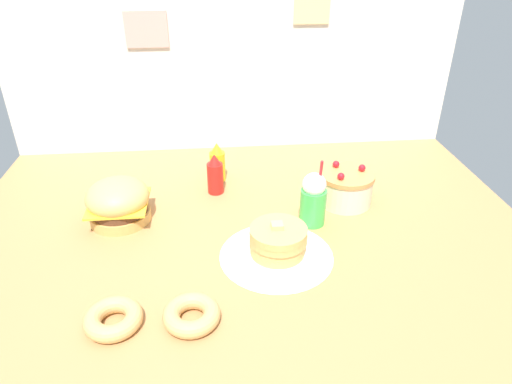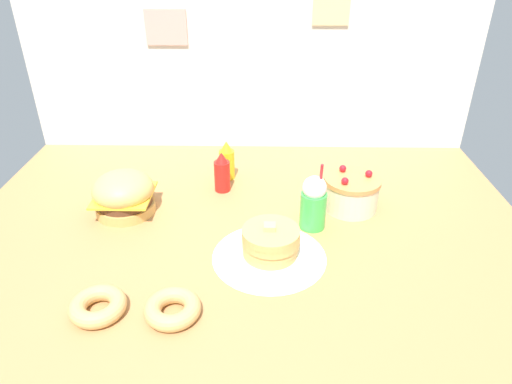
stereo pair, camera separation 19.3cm
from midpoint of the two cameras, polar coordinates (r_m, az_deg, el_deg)
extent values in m
cube|color=#B27F4C|center=(1.90, 1.51, -6.52)|extent=(2.46, 1.95, 0.02)
cube|color=silver|center=(2.56, 1.59, 16.88)|extent=(2.46, 0.03, 1.08)
cube|color=#D8A599|center=(2.55, -8.92, 19.61)|extent=(0.22, 0.01, 0.18)
cube|color=beige|center=(2.54, 11.73, 21.71)|extent=(0.19, 0.01, 0.18)
cylinder|color=white|center=(1.81, 4.74, -8.13)|extent=(0.45, 0.45, 0.00)
cylinder|color=#DBA859|center=(2.13, -13.45, -1.92)|extent=(0.26, 0.26, 0.05)
cylinder|color=#59331E|center=(2.11, -13.58, -0.98)|extent=(0.24, 0.24, 0.04)
cube|color=yellow|center=(2.10, -13.65, -0.45)|extent=(0.25, 0.25, 0.01)
ellipsoid|color=#E5B260|center=(2.08, -13.75, 0.31)|extent=(0.27, 0.27, 0.15)
cylinder|color=white|center=(1.81, 4.75, -7.89)|extent=(0.35, 0.35, 0.02)
cylinder|color=#E0AD5B|center=(1.79, 4.89, -7.38)|extent=(0.21, 0.21, 0.03)
cylinder|color=#E0AD5B|center=(1.78, 4.97, -6.55)|extent=(0.22, 0.22, 0.03)
cylinder|color=#E0AD5B|center=(1.76, 5.05, -5.93)|extent=(0.22, 0.22, 0.03)
cylinder|color=#E0AD5B|center=(1.74, 5.06, -5.21)|extent=(0.22, 0.22, 0.03)
cube|color=#F7E072|center=(1.73, 4.93, -4.44)|extent=(0.04, 0.04, 0.02)
cylinder|color=beige|center=(2.14, 14.29, -0.42)|extent=(0.24, 0.24, 0.13)
cylinder|color=#EA8C4C|center=(2.11, 14.55, 1.37)|extent=(0.25, 0.25, 0.02)
sphere|color=red|center=(2.13, 16.44, 2.15)|extent=(0.03, 0.03, 0.03)
sphere|color=red|center=(2.14, 13.33, 2.81)|extent=(0.03, 0.03, 0.03)
sphere|color=red|center=(2.04, 13.72, 1.27)|extent=(0.03, 0.03, 0.03)
cylinder|color=red|center=(2.22, -1.76, 1.92)|extent=(0.08, 0.08, 0.15)
cone|color=red|center=(2.17, -1.80, 4.29)|extent=(0.06, 0.06, 0.05)
cylinder|color=yellow|center=(2.33, -1.28, 3.38)|extent=(0.08, 0.08, 0.15)
cone|color=yellow|center=(2.29, -1.30, 5.67)|extent=(0.06, 0.06, 0.05)
cylinder|color=green|center=(1.97, 9.91, -2.34)|extent=(0.11, 0.11, 0.16)
sphere|color=white|center=(1.91, 10.19, 0.44)|extent=(0.10, 0.10, 0.10)
cylinder|color=red|center=(1.90, 10.95, 1.30)|extent=(0.01, 0.04, 0.16)
torus|color=tan|center=(1.62, -15.83, -13.66)|extent=(0.19, 0.19, 0.06)
torus|color=pink|center=(1.62, -15.85, -13.55)|extent=(0.18, 0.18, 0.05)
torus|color=tan|center=(1.56, -6.80, -14.38)|extent=(0.19, 0.19, 0.06)
torus|color=#F2E5C6|center=(1.56, -6.80, -14.27)|extent=(0.18, 0.18, 0.05)
camera|label=1|loc=(0.10, -87.14, 1.64)|focal=32.09mm
camera|label=2|loc=(0.10, 92.86, -1.64)|focal=32.09mm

